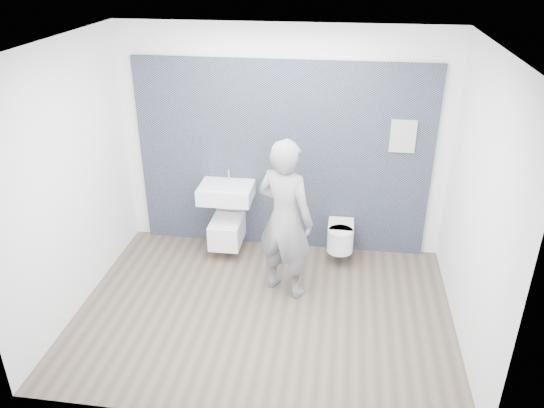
# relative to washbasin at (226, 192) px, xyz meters

# --- Properties ---
(ground) EXTENTS (4.00, 4.00, 0.00)m
(ground) POSITION_rel_washbasin_xyz_m (0.66, -1.20, -0.83)
(ground) COLOR brown
(ground) RESTS_ON ground
(room_shell) EXTENTS (4.00, 4.00, 4.00)m
(room_shell) POSITION_rel_washbasin_xyz_m (0.66, -1.20, 0.91)
(room_shell) COLOR white
(room_shell) RESTS_ON ground
(tile_wall) EXTENTS (3.60, 0.06, 2.40)m
(tile_wall) POSITION_rel_washbasin_xyz_m (0.66, 0.27, -0.83)
(tile_wall) COLOR black
(tile_wall) RESTS_ON ground
(washbasin) EXTENTS (0.65, 0.49, 0.49)m
(washbasin) POSITION_rel_washbasin_xyz_m (0.00, 0.00, 0.00)
(washbasin) COLOR white
(washbasin) RESTS_ON ground
(toilet_square) EXTENTS (0.38, 0.55, 0.66)m
(toilet_square) POSITION_rel_washbasin_xyz_m (0.00, -0.03, -0.50)
(toilet_square) COLOR white
(toilet_square) RESTS_ON ground
(toilet_rounded) EXTENTS (0.32, 0.54, 0.29)m
(toilet_rounded) POSITION_rel_washbasin_xyz_m (1.43, -0.03, -0.49)
(toilet_rounded) COLOR white
(toilet_rounded) RESTS_ON ground
(info_placard) EXTENTS (0.29, 0.03, 0.39)m
(info_placard) POSITION_rel_washbasin_xyz_m (2.07, 0.23, -0.83)
(info_placard) COLOR white
(info_placard) RESTS_ON ground
(visitor) EXTENTS (0.79, 0.67, 1.82)m
(visitor) POSITION_rel_washbasin_xyz_m (0.82, -0.76, 0.08)
(visitor) COLOR gray
(visitor) RESTS_ON ground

